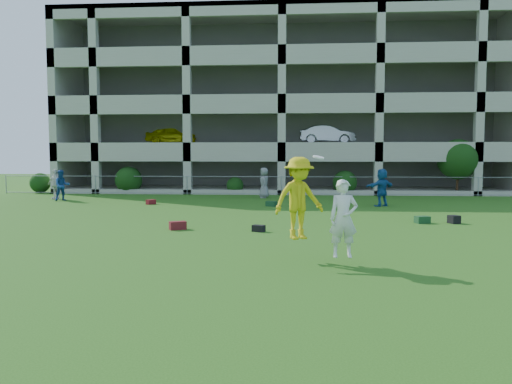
# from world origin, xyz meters

# --- Properties ---
(ground) EXTENTS (100.00, 100.00, 0.00)m
(ground) POSITION_xyz_m (0.00, 0.00, 0.00)
(ground) COLOR #235114
(ground) RESTS_ON ground
(bystander_a) EXTENTS (1.04, 0.99, 1.70)m
(bystander_a) POSITION_xyz_m (-11.95, 14.23, 0.85)
(bystander_a) COLOR navy
(bystander_a) RESTS_ON ground
(bystander_b) EXTENTS (1.07, 0.65, 1.71)m
(bystander_b) POSITION_xyz_m (-12.77, 15.15, 0.86)
(bystander_b) COLOR silver
(bystander_b) RESTS_ON ground
(bystander_c) EXTENTS (0.66, 0.92, 1.78)m
(bystander_c) POSITION_xyz_m (-0.96, 16.81, 0.89)
(bystander_c) COLOR slate
(bystander_c) RESTS_ON ground
(bystander_d) EXTENTS (1.72, 1.44, 1.86)m
(bystander_d) POSITION_xyz_m (5.08, 12.60, 0.93)
(bystander_d) COLOR #205395
(bystander_d) RESTS_ON ground
(bag_red_a) EXTENTS (0.63, 0.52, 0.28)m
(bag_red_a) POSITION_xyz_m (-3.19, 4.34, 0.14)
(bag_red_a) COLOR #581A0F
(bag_red_a) RESTS_ON ground
(bag_black_b) EXTENTS (0.47, 0.39, 0.22)m
(bag_black_b) POSITION_xyz_m (-0.42, 4.09, 0.11)
(bag_black_b) COLOR black
(bag_black_b) RESTS_ON ground
(bag_green_c) EXTENTS (0.58, 0.48, 0.26)m
(bag_green_c) POSITION_xyz_m (5.52, 6.56, 0.13)
(bag_green_c) COLOR #153A22
(bag_green_c) RESTS_ON ground
(crate_d) EXTENTS (0.46, 0.46, 0.30)m
(crate_d) POSITION_xyz_m (6.67, 6.58, 0.15)
(crate_d) COLOR black
(crate_d) RESTS_ON ground
(bag_red_f) EXTENTS (0.50, 0.53, 0.24)m
(bag_red_f) POSITION_xyz_m (-6.53, 12.68, 0.12)
(bag_red_f) COLOR #5D101B
(bag_red_f) RESTS_ON ground
(bag_green_g) EXTENTS (0.58, 0.50, 0.25)m
(bag_green_g) POSITION_xyz_m (-0.34, 12.14, 0.12)
(bag_green_g) COLOR #12331B
(bag_green_g) RESTS_ON ground
(frisbee_contest) EXTENTS (2.09, 1.24, 2.36)m
(frisbee_contest) POSITION_xyz_m (1.07, -0.47, 1.42)
(frisbee_contest) COLOR gold
(frisbee_contest) RESTS_ON ground
(parking_garage) EXTENTS (30.00, 14.00, 12.00)m
(parking_garage) POSITION_xyz_m (-0.01, 27.70, 6.01)
(parking_garage) COLOR #9E998C
(parking_garage) RESTS_ON ground
(fence) EXTENTS (36.06, 0.06, 1.20)m
(fence) POSITION_xyz_m (0.00, 19.00, 0.61)
(fence) COLOR gray
(fence) RESTS_ON ground
(shrub_row) EXTENTS (34.38, 2.52, 3.50)m
(shrub_row) POSITION_xyz_m (4.59, 19.70, 1.51)
(shrub_row) COLOR #163D11
(shrub_row) RESTS_ON ground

